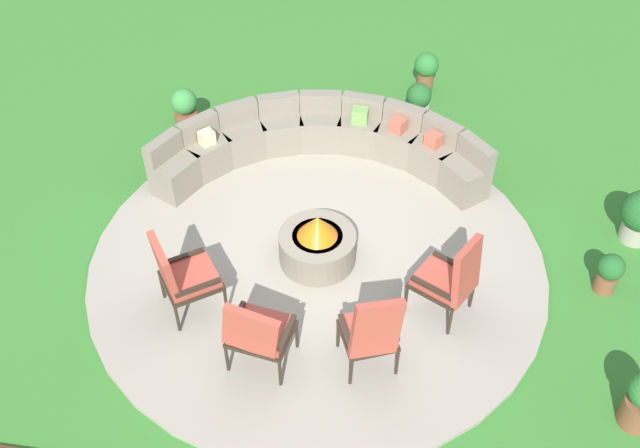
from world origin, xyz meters
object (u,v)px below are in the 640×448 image
(lounge_chair_back_left, at_px, (371,332))
(lounge_chair_back_right, at_px, (451,278))
(lounge_chair_front_right, at_px, (257,332))
(fire_pit, at_px, (317,244))
(curved_stone_bench, at_px, (321,145))
(potted_plant_2, at_px, (418,102))
(potted_plant_5, at_px, (185,110))
(lounge_chair_front_left, at_px, (181,274))
(potted_plant_0, at_px, (609,272))
(potted_plant_1, at_px, (426,70))

(lounge_chair_back_left, height_order, lounge_chair_back_right, lounge_chair_back_left)
(lounge_chair_front_right, bearing_deg, fire_pit, 86.83)
(curved_stone_bench, height_order, lounge_chair_front_right, lounge_chair_front_right)
(potted_plant_2, height_order, potted_plant_5, potted_plant_5)
(lounge_chair_front_left, distance_m, potted_plant_5, 3.44)
(curved_stone_bench, height_order, potted_plant_0, curved_stone_bench)
(lounge_chair_back_right, bearing_deg, potted_plant_1, 34.30)
(lounge_chair_back_left, xyz_separation_m, potted_plant_5, (-3.05, 3.78, -0.28))
(lounge_chair_back_right, bearing_deg, lounge_chair_back_left, 166.84)
(potted_plant_1, distance_m, potted_plant_2, 0.85)
(lounge_chair_front_right, relative_size, potted_plant_1, 1.60)
(potted_plant_1, distance_m, potted_plant_5, 3.71)
(curved_stone_bench, relative_size, potted_plant_2, 6.85)
(lounge_chair_back_right, bearing_deg, fire_pit, 97.54)
(curved_stone_bench, height_order, lounge_chair_front_left, lounge_chair_front_left)
(lounge_chair_front_left, height_order, potted_plant_5, lounge_chair_front_left)
(curved_stone_bench, xyz_separation_m, lounge_chair_back_right, (1.77, -2.40, 0.25))
(lounge_chair_back_right, relative_size, potted_plant_5, 1.62)
(potted_plant_0, relative_size, potted_plant_5, 0.76)
(fire_pit, height_order, lounge_chair_back_left, lounge_chair_back_left)
(fire_pit, relative_size, lounge_chair_back_left, 0.79)
(lounge_chair_front_left, bearing_deg, potted_plant_2, 114.38)
(potted_plant_0, relative_size, potted_plant_1, 0.81)
(lounge_chair_back_left, bearing_deg, potted_plant_5, 106.10)
(potted_plant_2, xyz_separation_m, potted_plant_5, (-3.29, -0.73, 0.02))
(potted_plant_0, height_order, potted_plant_5, potted_plant_5)
(fire_pit, distance_m, lounge_chair_back_right, 1.67)
(potted_plant_0, bearing_deg, lounge_chair_back_right, -159.59)
(curved_stone_bench, distance_m, lounge_chair_front_left, 2.99)
(fire_pit, bearing_deg, potted_plant_0, 1.47)
(lounge_chair_back_left, relative_size, potted_plant_1, 1.78)
(curved_stone_bench, xyz_separation_m, lounge_chair_front_left, (-1.09, -2.78, 0.24))
(fire_pit, height_order, lounge_chair_front_right, lounge_chair_front_right)
(fire_pit, height_order, potted_plant_2, fire_pit)
(lounge_chair_front_left, bearing_deg, lounge_chair_back_right, 61.95)
(lounge_chair_back_left, xyz_separation_m, potted_plant_0, (2.57, 1.53, -0.35))
(fire_pit, relative_size, lounge_chair_back_right, 0.81)
(lounge_chair_back_left, height_order, potted_plant_2, lounge_chair_back_left)
(curved_stone_bench, relative_size, lounge_chair_back_right, 3.89)
(lounge_chair_front_left, distance_m, lounge_chair_back_left, 2.15)
(lounge_chair_back_right, height_order, potted_plant_2, lounge_chair_back_right)
(fire_pit, xyz_separation_m, potted_plant_5, (-2.28, 2.34, 0.05))
(curved_stone_bench, height_order, lounge_chair_back_right, lounge_chair_back_right)
(curved_stone_bench, relative_size, lounge_chair_back_left, 3.80)
(fire_pit, xyz_separation_m, lounge_chair_front_right, (-0.36, -1.59, 0.28))
(lounge_chair_back_right, relative_size, potted_plant_0, 2.13)
(curved_stone_bench, distance_m, potted_plant_2, 1.77)
(lounge_chair_front_left, relative_size, potted_plant_1, 1.67)
(lounge_chair_front_right, distance_m, lounge_chair_back_right, 2.13)
(potted_plant_1, relative_size, potted_plant_2, 1.02)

